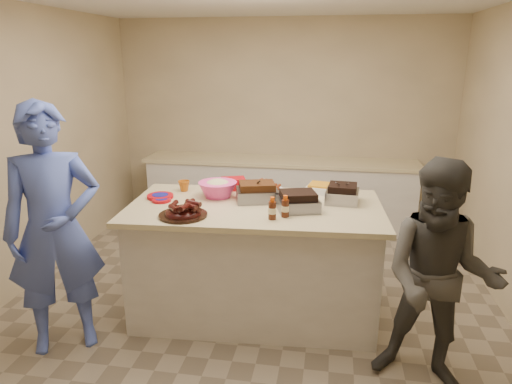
% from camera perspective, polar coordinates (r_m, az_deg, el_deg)
% --- Properties ---
extents(room, '(4.50, 5.00, 2.70)m').
position_cam_1_polar(room, '(4.32, -0.65, -14.10)').
color(room, tan).
rests_on(room, ground).
extents(back_counter, '(3.60, 0.64, 0.90)m').
position_cam_1_polar(back_counter, '(6.15, 2.97, -0.03)').
color(back_counter, silver).
rests_on(back_counter, ground).
extents(island, '(2.19, 1.24, 1.01)m').
position_cam_1_polar(island, '(4.26, -0.12, -14.59)').
color(island, silver).
rests_on(island, ground).
extents(rib_platter, '(0.46, 0.46, 0.15)m').
position_cam_1_polar(rib_platter, '(3.62, -9.10, -3.00)').
color(rib_platter, '#43100D').
rests_on(rib_platter, island).
extents(pulled_pork_tray, '(0.41, 0.35, 0.11)m').
position_cam_1_polar(pulled_pork_tray, '(3.95, 0.13, -1.11)').
color(pulled_pork_tray, '#47230F').
rests_on(pulled_pork_tray, island).
extents(brisket_tray, '(0.39, 0.35, 0.10)m').
position_cam_1_polar(brisket_tray, '(3.73, 5.24, -2.27)').
color(brisket_tray, black).
rests_on(brisket_tray, island).
extents(roasting_pan, '(0.29, 0.29, 0.11)m').
position_cam_1_polar(roasting_pan, '(3.98, 10.68, -1.27)').
color(roasting_pan, gray).
rests_on(roasting_pan, island).
extents(coleslaw_bowl, '(0.36, 0.36, 0.23)m').
position_cam_1_polar(coleslaw_bowl, '(4.07, -4.78, -0.62)').
color(coleslaw_bowl, '#F1429B').
rests_on(coleslaw_bowl, island).
extents(sausage_plate, '(0.40, 0.40, 0.05)m').
position_cam_1_polar(sausage_plate, '(4.25, 1.36, 0.16)').
color(sausage_plate, silver).
rests_on(sausage_plate, island).
extents(mac_cheese_dish, '(0.35, 0.28, 0.08)m').
position_cam_1_polar(mac_cheese_dish, '(4.24, 8.56, -0.05)').
color(mac_cheese_dish, orange).
rests_on(mac_cheese_dish, island).
extents(bbq_bottle_a, '(0.06, 0.06, 0.17)m').
position_cam_1_polar(bbq_bottle_a, '(3.57, 3.66, -3.11)').
color(bbq_bottle_a, '#401A0D').
rests_on(bbq_bottle_a, island).
extents(bbq_bottle_b, '(0.06, 0.06, 0.18)m').
position_cam_1_polar(bbq_bottle_b, '(3.51, 2.03, -3.41)').
color(bbq_bottle_b, '#401A0D').
rests_on(bbq_bottle_b, island).
extents(mustard_bottle, '(0.05, 0.05, 0.12)m').
position_cam_1_polar(mustard_bottle, '(4.03, -1.53, -0.74)').
color(mustard_bottle, '#FFC703').
rests_on(mustard_bottle, island).
extents(sauce_bowl, '(0.15, 0.05, 0.15)m').
position_cam_1_polar(sauce_bowl, '(3.96, -0.11, -1.07)').
color(sauce_bowl, silver).
rests_on(sauce_bowl, island).
extents(plate_stack_large, '(0.24, 0.24, 0.03)m').
position_cam_1_polar(plate_stack_large, '(4.12, -11.88, -0.72)').
color(plate_stack_large, '#A40810').
rests_on(plate_stack_large, island).
extents(plate_stack_small, '(0.17, 0.17, 0.02)m').
position_cam_1_polar(plate_stack_small, '(4.02, -11.73, -1.16)').
color(plate_stack_small, '#A40810').
rests_on(plate_stack_small, island).
extents(plastic_cup, '(0.11, 0.11, 0.11)m').
position_cam_1_polar(plastic_cup, '(4.29, -8.95, 0.13)').
color(plastic_cup, '#AB5911').
rests_on(plastic_cup, island).
extents(basket_stack, '(0.26, 0.23, 0.11)m').
position_cam_1_polar(basket_stack, '(4.30, -2.82, 0.35)').
color(basket_stack, '#A40810').
rests_on(basket_stack, island).
extents(guest_blue, '(1.58, 2.02, 0.46)m').
position_cam_1_polar(guest_blue, '(4.15, -22.30, -16.94)').
color(guest_blue, '#4E66CB').
rests_on(guest_blue, ground).
extents(guest_gray, '(1.16, 1.75, 0.61)m').
position_cam_1_polar(guest_gray, '(3.69, 20.54, -21.30)').
color(guest_gray, '#494742').
rests_on(guest_gray, ground).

